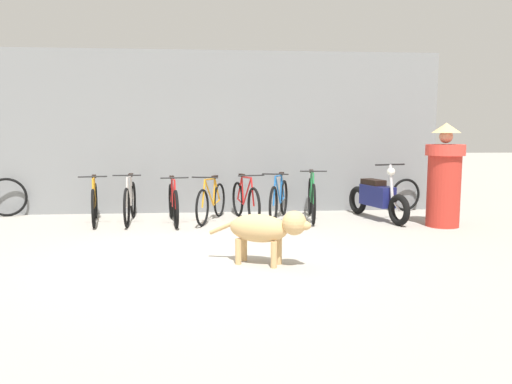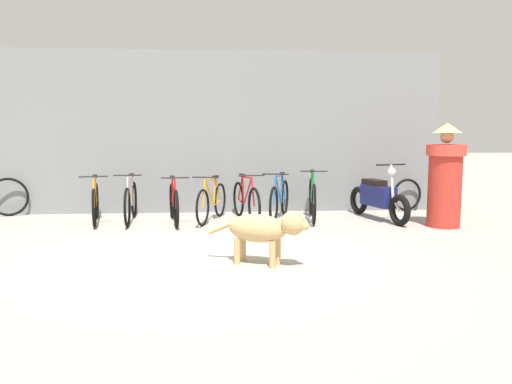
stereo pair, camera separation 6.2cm
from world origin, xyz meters
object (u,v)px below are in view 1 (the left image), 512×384
Objects in this scene: motorcycle at (377,198)px; spare_tire_left at (7,197)px; spare_tire_right at (406,195)px; bicycle_3 at (211,202)px; person_in_robes at (444,176)px; bicycle_4 at (245,201)px; stray_dog at (266,229)px; bicycle_6 at (312,199)px; bicycle_1 at (130,202)px; bicycle_5 at (279,200)px; bicycle_0 at (95,203)px; bicycle_2 at (173,203)px.

motorcycle is 6.82m from spare_tire_left.
motorcycle reaches higher than spare_tire_right.
bicycle_3 is at bearing -12.09° from spare_tire_left.
person_in_robes is at bearing 34.83° from motorcycle.
stray_dog is (0.05, -3.01, 0.09)m from bicycle_4.
stray_dog is 1.64× the size of spare_tire_left.
bicycle_1 is at bearing -81.81° from bicycle_6.
bicycle_1 is at bearing -71.78° from bicycle_5.
stray_dog is (2.67, -3.01, 0.09)m from bicycle_0.
spare_tire_right is (0.01, 1.64, -0.52)m from person_in_robes.
bicycle_0 is 1.35× the size of stray_dog.
bicycle_4 reaches higher than bicycle_3.
bicycle_1 is 1.02× the size of bicycle_2.
bicycle_4 is 2.47× the size of spare_tire_right.
bicycle_0 reaches higher than bicycle_4.
bicycle_2 is at bearing -97.06° from bicycle_4.
spare_tire_right is at bearing 86.91° from bicycle_0.
motorcycle is 1.51× the size of stray_dog.
person_in_robes is (3.85, -0.81, 0.51)m from bicycle_3.
bicycle_2 is at bearing -67.60° from bicycle_5.
bicycle_0 is 4.03m from stray_dog.
bicycle_2 is at bearing -32.89° from person_in_robes.
bicycle_0 is 1.37m from bicycle_2.
bicycle_4 is 0.93× the size of bicycle_6.
bicycle_6 is 2.39× the size of spare_tire_left.
bicycle_5 reaches higher than stray_dog.
person_in_robes is at bearing 62.54° from bicycle_4.
bicycle_4 is 4.47m from spare_tire_left.
bicycle_4 is 0.93× the size of person_in_robes.
bicycle_1 reaches higher than spare_tire_left.
bicycle_6 is (0.59, -0.02, 0.02)m from bicycle_5.
bicycle_3 is 0.96× the size of bicycle_4.
person_in_robes is (3.19, 2.18, 0.41)m from stray_dog.
spare_tire_left is (-6.76, 0.89, -0.03)m from motorcycle.
bicycle_0 is at bearing -32.16° from person_in_robes.
person_in_robes is at bearing 75.31° from bicycle_6.
bicycle_3 is 3.88m from spare_tire_left.
stray_dog is (-2.32, -2.91, 0.04)m from motorcycle.
bicycle_3 is 0.86× the size of motorcycle.
bicycle_6 is at bearing 108.75° from bicycle_3.
bicycle_3 is 3.96m from person_in_robes.
spare_tire_right is (7.65, 0.01, -0.04)m from spare_tire_left.
bicycle_0 is 2.48× the size of spare_tire_right.
bicycle_3 is at bearing -106.74° from motorcycle.
spare_tire_left is 7.65m from spare_tire_right.
bicycle_1 is 1.41m from bicycle_3.
bicycle_4 reaches higher than bicycle_2.
bicycle_0 reaches higher than spare_tire_right.
bicycle_4 is at bearing 79.09° from bicycle_0.
bicycle_1 is 1.09× the size of bicycle_3.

